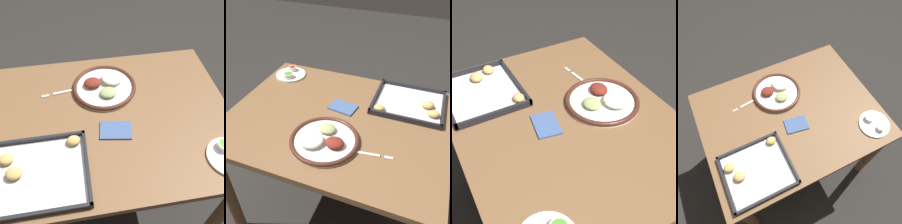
{
  "view_description": "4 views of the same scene",
  "coord_description": "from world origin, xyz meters",
  "views": [
    {
      "loc": [
        0.12,
        0.7,
        1.55
      ],
      "look_at": [
        0.0,
        0.0,
        0.73
      ],
      "focal_mm": 42.0,
      "sensor_mm": 36.0,
      "label": 1
    },
    {
      "loc": [
        0.35,
        -0.89,
        1.47
      ],
      "look_at": [
        0.0,
        0.0,
        0.73
      ],
      "focal_mm": 42.0,
      "sensor_mm": 36.0,
      "label": 2
    },
    {
      "loc": [
        -0.75,
        0.41,
        1.49
      ],
      "look_at": [
        0.0,
        0.0,
        0.73
      ],
      "focal_mm": 50.0,
      "sensor_mm": 36.0,
      "label": 3
    },
    {
      "loc": [
        0.28,
        0.57,
        1.8
      ],
      "look_at": [
        0.0,
        0.0,
        0.73
      ],
      "focal_mm": 35.0,
      "sensor_mm": 36.0,
      "label": 4
    }
  ],
  "objects": [
    {
      "name": "napkin",
      "position": [
        0.0,
        0.08,
        0.71
      ],
      "size": [
        0.14,
        0.11,
        0.01
      ],
      "color": "#3F598C",
      "rests_on": "dining_table"
    },
    {
      "name": "saucer_plate",
      "position": [
        -0.39,
        0.26,
        0.71
      ],
      "size": [
        0.17,
        0.17,
        0.04
      ],
      "color": "white",
      "rests_on": "dining_table"
    },
    {
      "name": "baking_tray",
      "position": [
        0.3,
        0.21,
        0.71
      ],
      "size": [
        0.34,
        0.3,
        0.04
      ],
      "color": "black",
      "rests_on": "dining_table"
    },
    {
      "name": "dinner_plate",
      "position": [
        0.01,
        -0.18,
        0.72
      ],
      "size": [
        0.29,
        0.29,
        0.05
      ],
      "color": "white",
      "rests_on": "dining_table"
    },
    {
      "name": "ground_plane",
      "position": [
        0.0,
        0.0,
        0.0
      ],
      "size": [
        8.0,
        8.0,
        0.0
      ],
      "primitive_type": "plane",
      "color": "#282623"
    },
    {
      "name": "fork",
      "position": [
        0.18,
        -0.18,
        0.71
      ],
      "size": [
        0.2,
        0.04,
        0.0
      ],
      "rotation": [
        0.0,
        0.0,
        0.13
      ],
      "color": "silver",
      "rests_on": "dining_table"
    },
    {
      "name": "dining_table",
      "position": [
        0.0,
        0.0,
        0.59
      ],
      "size": [
        1.02,
        0.79,
        0.7
      ],
      "color": "brown",
      "rests_on": "ground_plane"
    }
  ]
}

